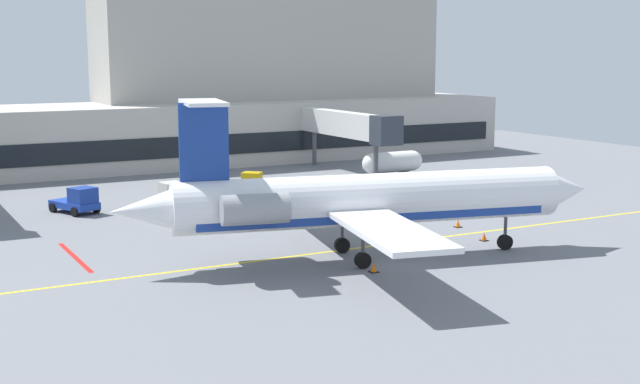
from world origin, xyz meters
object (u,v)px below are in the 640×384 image
Objects in this scene: pushback_tractor at (176,200)px; fuel_tank at (393,162)px; baggage_tug at (78,201)px; regional_jet at (362,200)px; belt_loader at (254,184)px.

pushback_tractor is 25.76m from fuel_tank.
baggage_tug is 0.66× the size of fuel_tank.
baggage_tug is 1.03× the size of pushback_tractor.
fuel_tank is (24.37, 8.33, 0.30)m from pushback_tractor.
regional_jet is 8.17× the size of belt_loader.
pushback_tractor is 1.22× the size of belt_loader.
regional_jet reaches higher than belt_loader.
fuel_tank is at bearing 9.01° from baggage_tug.
regional_jet reaches higher than fuel_tank.
regional_jet is at bearing -99.19° from belt_loader.
fuel_tank is (15.98, 3.42, 0.42)m from belt_loader.
fuel_tank reaches higher than belt_loader.
baggage_tug is 31.07m from fuel_tank.
baggage_tug is 14.78m from belt_loader.
baggage_tug is at bearing 116.63° from regional_jet.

